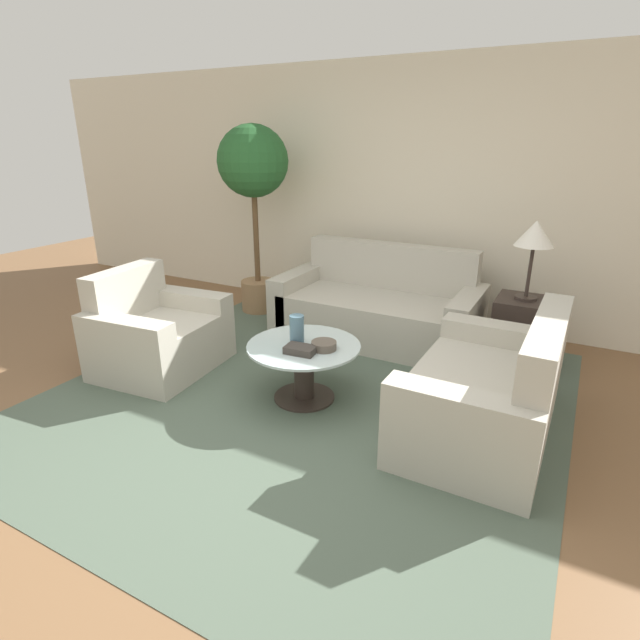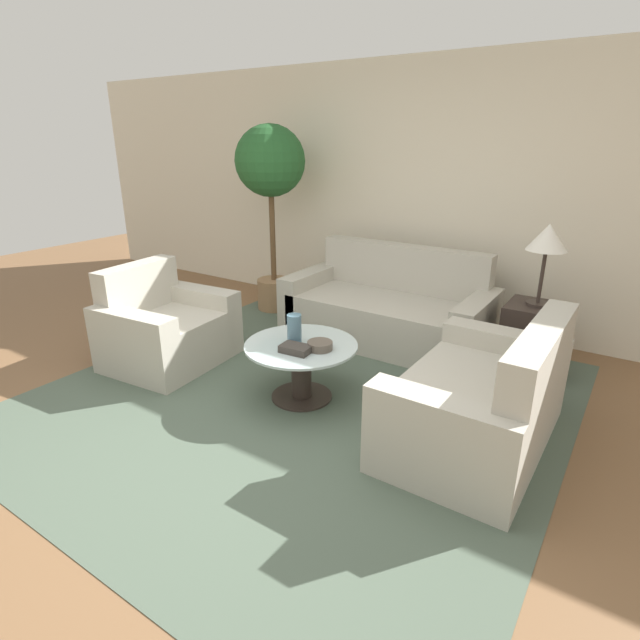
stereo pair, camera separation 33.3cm
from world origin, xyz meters
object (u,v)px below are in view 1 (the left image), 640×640
Objects in this scene: table_lamp at (535,237)px; bowl at (324,345)px; potted_plant at (253,178)px; coffee_table at (304,364)px; book_stack at (300,350)px; sofa_main at (379,309)px; loveseat at (493,398)px; vase at (297,330)px; armchair at (155,336)px.

table_lamp is 1.95m from bowl.
potted_plant reaches higher than bowl.
coffee_table is 2.12m from table_lamp.
table_lamp is at bearing 46.44° from book_stack.
sofa_main is 1.44m from coffee_table.
loveseat is 1.67× the size of coffee_table.
coffee_table is 3.73× the size of vase.
potted_plant reaches higher than coffee_table.
sofa_main is 2.31× the size of coffee_table.
coffee_table is 0.42× the size of potted_plant.
bowl is at bearing -83.84° from sofa_main.
coffee_table is 0.27m from vase.
sofa_main is at bearing -3.42° from potted_plant.
table_lamp is 2.07m from vase.
bowl is at bearing -128.60° from table_lamp.
potted_plant reaches higher than vase.
loveseat is 1.54m from table_lamp.
armchair is 0.76× the size of loveseat.
loveseat is 1.33m from coffee_table.
vase reaches higher than bowl.
book_stack is (-1.26, -1.58, -0.64)m from table_lamp.
vase is 1.24× the size of bowl.
armchair is 1.45m from book_stack.
vase is at bearing -91.10° from armchair.
sofa_main is 8.61× the size of book_stack.
bowl is (0.21, 0.01, -0.08)m from vase.
sofa_main is 1.90m from potted_plant.
sofa_main reaches higher than armchair.
potted_plant is 8.94× the size of book_stack.
coffee_table is at bearing 20.73° from vase.
sofa_main is 1.59m from book_stack.
sofa_main is 1.48m from vase.
book_stack is (0.04, -1.58, 0.18)m from sofa_main.
table_lamp reaches higher than sofa_main.
bowl is at bearing -91.12° from armchair.
book_stack is (0.06, -0.14, 0.18)m from coffee_table.
loveseat is (1.31, -1.30, -0.00)m from sofa_main.
loveseat is 2.12× the size of table_lamp.
coffee_table is at bearing -90.53° from armchair.
armchair is 2.72m from loveseat.
sofa_main is 2.09m from armchair.
sofa_main reaches higher than book_stack.
coffee_table is 0.24m from book_stack.
armchair is 4.72× the size of book_stack.
table_lamp is 2.94× the size of vase.
loveseat is at bearing -89.83° from armchair.
potted_plant is 11.03× the size of bowl.
armchair is at bearing -132.00° from sofa_main.
potted_plant reaches higher than armchair.
vase is 1.00× the size of book_stack.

